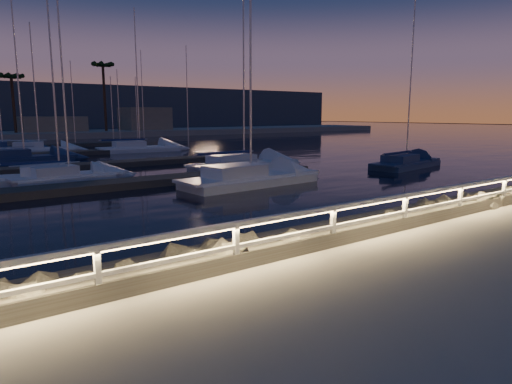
% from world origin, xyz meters
% --- Properties ---
extents(ground, '(400.00, 400.00, 0.00)m').
position_xyz_m(ground, '(0.00, 0.00, 0.00)').
color(ground, gray).
rests_on(ground, ground).
extents(harbor_water, '(400.00, 440.00, 0.60)m').
position_xyz_m(harbor_water, '(0.00, 31.22, -0.97)').
color(harbor_water, black).
rests_on(harbor_water, ground).
extents(guard_rail, '(44.11, 0.12, 1.06)m').
position_xyz_m(guard_rail, '(-0.07, -0.00, 0.77)').
color(guard_rail, silver).
rests_on(guard_rail, ground).
extents(riprap, '(31.49, 2.68, 1.38)m').
position_xyz_m(riprap, '(2.75, 1.22, -0.16)').
color(riprap, '#615E53').
rests_on(riprap, ground).
extents(floating_docks, '(22.00, 36.00, 0.40)m').
position_xyz_m(floating_docks, '(0.00, 32.50, -0.40)').
color(floating_docks, '#4E4641').
rests_on(floating_docks, ground).
extents(far_shore, '(160.00, 14.00, 5.20)m').
position_xyz_m(far_shore, '(-0.12, 74.05, 0.29)').
color(far_shore, gray).
rests_on(far_shore, ground).
extents(palm_center, '(3.00, 3.00, 9.70)m').
position_xyz_m(palm_center, '(2.00, 73.00, 8.78)').
color(palm_center, '#462F20').
rests_on(palm_center, ground).
extents(palm_right, '(3.00, 3.00, 12.20)m').
position_xyz_m(palm_right, '(16.00, 72.00, 11.03)').
color(palm_right, '#462F20').
rests_on(palm_right, ground).
extents(sailboat_b, '(6.72, 2.68, 11.16)m').
position_xyz_m(sailboat_b, '(-3.72, 19.61, -0.21)').
color(sailboat_b, white).
rests_on(sailboat_b, ground).
extents(sailboat_c, '(8.87, 3.25, 14.76)m').
position_xyz_m(sailboat_c, '(4.16, 12.54, -0.15)').
color(sailboat_c, white).
rests_on(sailboat_c, ground).
extents(sailboat_d, '(7.82, 3.50, 12.78)m').
position_xyz_m(sailboat_d, '(18.53, 12.62, -0.21)').
color(sailboat_d, navy).
rests_on(sailboat_d, ground).
extents(sailboat_f, '(6.83, 3.16, 11.24)m').
position_xyz_m(sailboat_f, '(-4.13, 20.15, -0.20)').
color(sailboat_f, white).
rests_on(sailboat_f, ground).
extents(sailboat_g, '(7.98, 2.62, 13.41)m').
position_xyz_m(sailboat_g, '(-3.80, 33.28, -0.18)').
color(sailboat_g, navy).
rests_on(sailboat_g, ground).
extents(sailboat_h, '(8.63, 2.89, 14.42)m').
position_xyz_m(sailboat_h, '(7.99, 18.72, -0.18)').
color(sailboat_h, white).
rests_on(sailboat_h, ground).
extents(sailboat_k, '(8.11, 3.34, 13.37)m').
position_xyz_m(sailboat_k, '(-3.78, 45.28, -0.18)').
color(sailboat_k, navy).
rests_on(sailboat_k, ground).
extents(sailboat_l, '(8.85, 3.50, 14.58)m').
position_xyz_m(sailboat_l, '(8.00, 37.99, -0.17)').
color(sailboat_l, white).
rests_on(sailboat_l, ground).
extents(sailboat_n, '(7.82, 3.93, 12.84)m').
position_xyz_m(sailboat_n, '(-0.89, 42.27, -0.17)').
color(sailboat_n, white).
rests_on(sailboat_n, ground).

